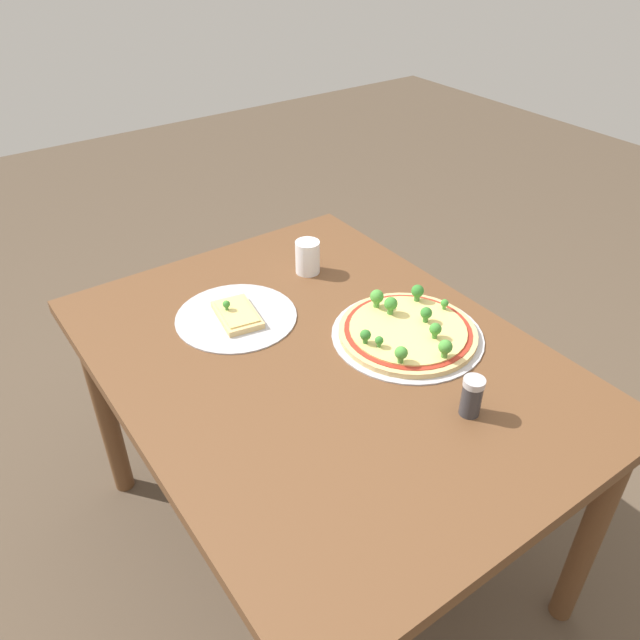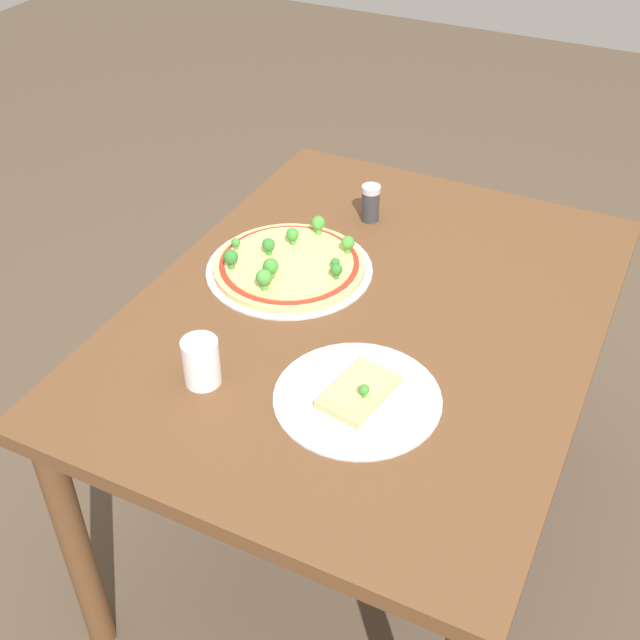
# 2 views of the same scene
# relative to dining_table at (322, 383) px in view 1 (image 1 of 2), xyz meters

# --- Properties ---
(ground_plane) EXTENTS (8.00, 8.00, 0.00)m
(ground_plane) POSITION_rel_dining_table_xyz_m (0.00, 0.00, -0.64)
(ground_plane) COLOR brown
(dining_table) EXTENTS (1.24, 0.94, 0.72)m
(dining_table) POSITION_rel_dining_table_xyz_m (0.00, 0.00, 0.00)
(dining_table) COLOR brown
(dining_table) RESTS_ON ground_plane
(pizza_tray_whole) EXTENTS (0.38, 0.38, 0.07)m
(pizza_tray_whole) POSITION_rel_dining_table_xyz_m (0.06, 0.22, 0.10)
(pizza_tray_whole) COLOR #B7B7BC
(pizza_tray_whole) RESTS_ON dining_table
(pizza_tray_slice) EXTENTS (0.31, 0.31, 0.05)m
(pizza_tray_slice) POSITION_rel_dining_table_xyz_m (-0.26, -0.09, 0.09)
(pizza_tray_slice) COLOR #B7B7BC
(pizza_tray_slice) RESTS_ON dining_table
(drinking_cup) EXTENTS (0.07, 0.07, 0.10)m
(drinking_cup) POSITION_rel_dining_table_xyz_m (-0.34, 0.19, 0.14)
(drinking_cup) COLOR white
(drinking_cup) RESTS_ON dining_table
(condiment_shaker) EXTENTS (0.05, 0.05, 0.09)m
(condiment_shaker) POSITION_rel_dining_table_xyz_m (0.34, 0.14, 0.13)
(condiment_shaker) COLOR #333338
(condiment_shaker) RESTS_ON dining_table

